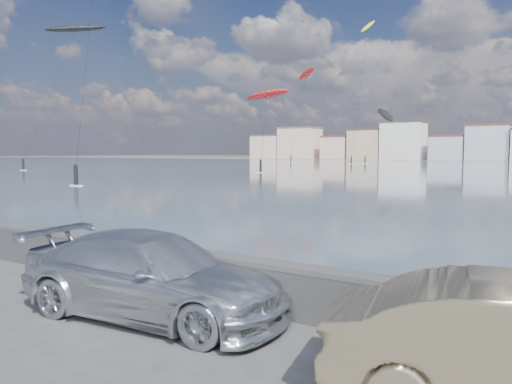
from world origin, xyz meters
The scene contains 8 objects.
ground centered at (0.00, 0.00, 0.00)m, with size 700.00×700.00×0.00m, color #333335.
seawall centered at (0.00, 2.70, 0.58)m, with size 400.00×0.36×1.08m.
car_silver centered at (0.41, 1.37, 0.78)m, with size 2.19×5.39×1.56m, color silver.
kitesurfer_2 centered at (-69.08, 52.11, 24.55)m, with size 9.29×14.25×25.97m.
kitesurfer_12 centered at (-67.99, 137.34, 27.35)m, with size 8.77×15.81×29.73m.
kitesurfer_15 centered at (-40.66, 133.39, 13.29)m, with size 7.45×17.73×16.26m.
kitesurfer_17 centered at (-44.90, 129.53, 37.20)m, with size 4.34×19.82×40.66m.
kitesurfer_19 centered at (-35.51, 62.38, 12.02)m, with size 10.95×9.46×12.88m.
Camera 1 is at (7.09, -5.21, 3.09)m, focal length 35.00 mm.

